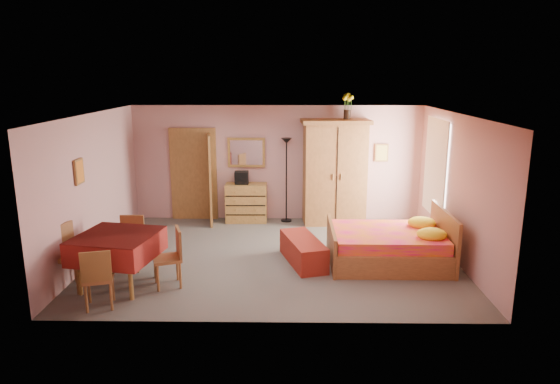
{
  "coord_description": "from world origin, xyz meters",
  "views": [
    {
      "loc": [
        0.23,
        -8.66,
        3.28
      ],
      "look_at": [
        0.1,
        0.3,
        1.15
      ],
      "focal_mm": 32.0,
      "sensor_mm": 36.0,
      "label": 1
    }
  ],
  "objects_px": {
    "stereo": "(242,178)",
    "dining_table": "(118,260)",
    "floor_lamp": "(286,180)",
    "chair_west": "(75,257)",
    "chair_south": "(99,277)",
    "sunflower_vase": "(347,106)",
    "wall_mirror": "(246,152)",
    "wardrobe": "(334,172)",
    "chest_of_drawers": "(246,203)",
    "chair_north": "(130,244)",
    "bed": "(388,237)",
    "chair_east": "(167,258)",
    "bench": "(303,251)"
  },
  "relations": [
    {
      "from": "chair_north",
      "to": "sunflower_vase",
      "type": "bearing_deg",
      "value": -143.57
    },
    {
      "from": "chest_of_drawers",
      "to": "stereo",
      "type": "bearing_deg",
      "value": 174.92
    },
    {
      "from": "sunflower_vase",
      "to": "dining_table",
      "type": "distance_m",
      "value": 5.76
    },
    {
      "from": "dining_table",
      "to": "bed",
      "type": "bearing_deg",
      "value": 13.63
    },
    {
      "from": "dining_table",
      "to": "chair_west",
      "type": "height_order",
      "value": "chair_west"
    },
    {
      "from": "bench",
      "to": "chair_east",
      "type": "bearing_deg",
      "value": -154.77
    },
    {
      "from": "wardrobe",
      "to": "sunflower_vase",
      "type": "bearing_deg",
      "value": 12.89
    },
    {
      "from": "bench",
      "to": "dining_table",
      "type": "bearing_deg",
      "value": -160.48
    },
    {
      "from": "stereo",
      "to": "bed",
      "type": "relative_size",
      "value": 0.15
    },
    {
      "from": "wardrobe",
      "to": "chair_north",
      "type": "xyz_separation_m",
      "value": [
        -3.73,
        -2.81,
        -0.71
      ]
    },
    {
      "from": "bed",
      "to": "chair_south",
      "type": "xyz_separation_m",
      "value": [
        -4.47,
        -1.79,
        -0.03
      ]
    },
    {
      "from": "floor_lamp",
      "to": "chair_west",
      "type": "bearing_deg",
      "value": -131.57
    },
    {
      "from": "wardrobe",
      "to": "sunflower_vase",
      "type": "relative_size",
      "value": 4.14
    },
    {
      "from": "floor_lamp",
      "to": "chair_north",
      "type": "bearing_deg",
      "value": -132.51
    },
    {
      "from": "chair_west",
      "to": "chair_north",
      "type": "bearing_deg",
      "value": 161.03
    },
    {
      "from": "floor_lamp",
      "to": "wardrobe",
      "type": "height_order",
      "value": "wardrobe"
    },
    {
      "from": "sunflower_vase",
      "to": "wardrobe",
      "type": "bearing_deg",
      "value": -163.08
    },
    {
      "from": "floor_lamp",
      "to": "wardrobe",
      "type": "relative_size",
      "value": 0.82
    },
    {
      "from": "dining_table",
      "to": "chair_north",
      "type": "xyz_separation_m",
      "value": [
        -0.03,
        0.71,
        0.03
      ]
    },
    {
      "from": "wall_mirror",
      "to": "dining_table",
      "type": "xyz_separation_m",
      "value": [
        -1.72,
        -3.8,
        -1.12
      ]
    },
    {
      "from": "wall_mirror",
      "to": "sunflower_vase",
      "type": "xyz_separation_m",
      "value": [
        2.22,
        -0.21,
        1.05
      ]
    },
    {
      "from": "stereo",
      "to": "floor_lamp",
      "type": "bearing_deg",
      "value": 1.05
    },
    {
      "from": "wall_mirror",
      "to": "sunflower_vase",
      "type": "relative_size",
      "value": 1.51
    },
    {
      "from": "wall_mirror",
      "to": "chair_west",
      "type": "height_order",
      "value": "wall_mirror"
    },
    {
      "from": "chest_of_drawers",
      "to": "bed",
      "type": "xyz_separation_m",
      "value": [
        2.7,
        -2.52,
        0.04
      ]
    },
    {
      "from": "bed",
      "to": "chair_east",
      "type": "xyz_separation_m",
      "value": [
        -3.66,
        -1.05,
        -0.01
      ]
    },
    {
      "from": "bench",
      "to": "chair_north",
      "type": "xyz_separation_m",
      "value": [
        -2.97,
        -0.33,
        0.23
      ]
    },
    {
      "from": "stereo",
      "to": "dining_table",
      "type": "xyz_separation_m",
      "value": [
        -1.62,
        -3.6,
        -0.59
      ]
    },
    {
      "from": "sunflower_vase",
      "to": "chair_south",
      "type": "xyz_separation_m",
      "value": [
        -3.98,
        -4.32,
        -2.15
      ]
    },
    {
      "from": "bed",
      "to": "chair_west",
      "type": "distance_m",
      "value": 5.2
    },
    {
      "from": "wall_mirror",
      "to": "bed",
      "type": "distance_m",
      "value": 3.98
    },
    {
      "from": "bench",
      "to": "chair_south",
      "type": "bearing_deg",
      "value": -149.38
    },
    {
      "from": "floor_lamp",
      "to": "chair_south",
      "type": "height_order",
      "value": "floor_lamp"
    },
    {
      "from": "dining_table",
      "to": "chair_south",
      "type": "xyz_separation_m",
      "value": [
        -0.04,
        -0.72,
        0.02
      ]
    },
    {
      "from": "chest_of_drawers",
      "to": "chair_west",
      "type": "relative_size",
      "value": 0.91
    },
    {
      "from": "chest_of_drawers",
      "to": "chair_south",
      "type": "xyz_separation_m",
      "value": [
        -1.77,
        -4.31,
        0.02
      ]
    },
    {
      "from": "wall_mirror",
      "to": "chair_south",
      "type": "bearing_deg",
      "value": -108.79
    },
    {
      "from": "stereo",
      "to": "sunflower_vase",
      "type": "relative_size",
      "value": 0.55
    },
    {
      "from": "sunflower_vase",
      "to": "bed",
      "type": "height_order",
      "value": "sunflower_vase"
    },
    {
      "from": "bed",
      "to": "dining_table",
      "type": "xyz_separation_m",
      "value": [
        -4.42,
        -1.07,
        -0.05
      ]
    },
    {
      "from": "dining_table",
      "to": "bench",
      "type": "bearing_deg",
      "value": 19.52
    },
    {
      "from": "chair_east",
      "to": "bench",
      "type": "bearing_deg",
      "value": -84.33
    },
    {
      "from": "chest_of_drawers",
      "to": "wall_mirror",
      "type": "distance_m",
      "value": 1.13
    },
    {
      "from": "chair_east",
      "to": "sunflower_vase",
      "type": "bearing_deg",
      "value": -61.16
    },
    {
      "from": "floor_lamp",
      "to": "stereo",
      "type": "bearing_deg",
      "value": -178.95
    },
    {
      "from": "chair_east",
      "to": "stereo",
      "type": "bearing_deg",
      "value": -33.05
    },
    {
      "from": "chair_north",
      "to": "chair_west",
      "type": "distance_m",
      "value": 1.0
    },
    {
      "from": "wall_mirror",
      "to": "wardrobe",
      "type": "distance_m",
      "value": 2.03
    },
    {
      "from": "stereo",
      "to": "chair_east",
      "type": "relative_size",
      "value": 0.33
    },
    {
      "from": "chair_south",
      "to": "chair_west",
      "type": "xyz_separation_m",
      "value": [
        -0.61,
        0.64,
        0.06
      ]
    }
  ]
}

